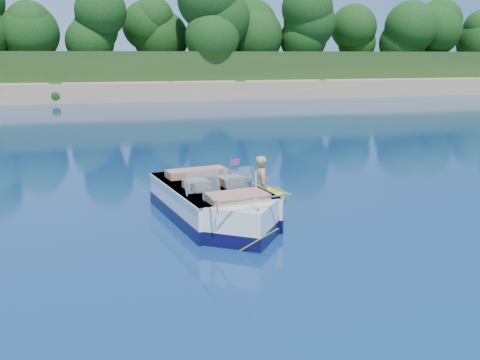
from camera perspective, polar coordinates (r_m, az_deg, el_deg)
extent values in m
plane|color=#0B194D|center=(11.20, 11.62, -6.41)|extent=(160.00, 160.00, 0.00)
cube|color=#907254|center=(47.77, -9.09, 9.21)|extent=(170.00, 8.00, 2.00)
cube|color=#1D3615|center=(74.62, -11.29, 10.89)|extent=(170.00, 56.00, 6.00)
cylinder|color=black|center=(51.64, -9.68, 12.59)|extent=(0.44, 0.44, 3.60)
sphere|color=black|center=(51.73, -9.83, 16.37)|extent=(5.94, 5.94, 5.94)
cylinder|color=black|center=(55.30, 12.14, 11.99)|extent=(0.44, 0.44, 2.60)
sphere|color=black|center=(55.31, 12.27, 14.55)|extent=(4.29, 4.29, 4.29)
cube|color=white|center=(12.54, -3.18, -2.65)|extent=(2.46, 3.83, 0.99)
cube|color=white|center=(11.05, 0.03, -4.83)|extent=(1.86, 1.86, 0.99)
cube|color=#0C0A33|center=(12.58, -3.17, -3.25)|extent=(2.49, 3.87, 0.28)
cube|color=#0C0A33|center=(11.10, 0.03, -5.50)|extent=(1.89, 1.89, 0.28)
cube|color=tan|center=(12.72, -3.66, -1.13)|extent=(1.91, 2.71, 0.09)
cube|color=white|center=(12.42, -3.20, -0.59)|extent=(2.50, 3.83, 0.06)
cube|color=black|center=(14.30, -6.03, -0.54)|extent=(0.57, 0.41, 0.85)
cube|color=#8C9EA5|center=(11.61, -3.98, -0.19)|extent=(0.74, 0.27, 0.46)
cube|color=#8C9EA5|center=(11.92, -0.17, 0.20)|extent=(0.78, 0.46, 0.46)
cube|color=#BC7757|center=(12.05, -4.67, -0.90)|extent=(0.60, 0.60, 0.38)
cube|color=#BC7757|center=(12.36, -0.98, -0.50)|extent=(0.60, 0.60, 0.38)
cube|color=#BC7757|center=(13.27, -4.69, 0.42)|extent=(1.54, 0.76, 0.36)
cube|color=#BC7757|center=(11.07, -0.35, -2.23)|extent=(1.34, 0.91, 0.32)
cylinder|color=white|center=(10.18, 1.71, -1.18)|extent=(0.03, 0.03, 0.80)
cube|color=red|center=(11.81, -0.54, 1.94)|extent=(0.21, 0.05, 0.13)
cube|color=silver|center=(10.24, 1.81, -3.26)|extent=(0.10, 0.07, 0.05)
cylinder|color=yellow|center=(10.05, 1.90, -6.46)|extent=(0.52, 0.89, 0.72)
torus|color=#E8DA00|center=(14.08, 2.41, -1.73)|extent=(1.48, 1.48, 0.33)
torus|color=red|center=(14.08, 2.41, -1.67)|extent=(1.22, 1.22, 0.11)
imported|color=tan|center=(14.12, 2.30, -2.04)|extent=(0.49, 0.88, 1.64)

